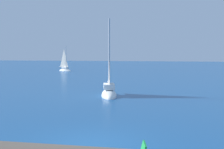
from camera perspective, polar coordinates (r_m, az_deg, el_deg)
name	(u,v)px	position (r m, az deg, el deg)	size (l,w,h in m)	color
ground_plane	(90,145)	(11.49, -4.20, -13.05)	(160.00, 160.00, 0.00)	navy
sailboat_near	(109,92)	(22.87, -0.57, -3.23)	(1.79, 3.46, 6.29)	white
sailboat_far	(65,70)	(49.79, -8.76, 0.92)	(2.48, 1.71, 4.49)	white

